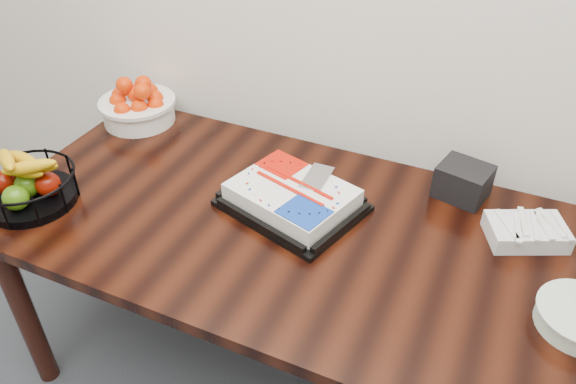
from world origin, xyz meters
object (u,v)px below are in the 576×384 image
at_px(cake_tray, 292,198).
at_px(napkin_box, 463,181).
at_px(tangerine_bowl, 137,102).
at_px(fruit_basket, 27,185).
at_px(table, 288,244).

xyz_separation_m(cake_tray, napkin_box, (0.46, 0.28, 0.02)).
height_order(tangerine_bowl, napkin_box, tangerine_bowl).
distance_m(cake_tray, tangerine_bowl, 0.79).
bearing_deg(fruit_basket, tangerine_bowl, 90.35).
bearing_deg(table, fruit_basket, -162.88).
bearing_deg(table, cake_tray, 103.60).
distance_m(table, napkin_box, 0.58).
xyz_separation_m(table, fruit_basket, (-0.77, -0.24, 0.15)).
bearing_deg(napkin_box, cake_tray, -148.80).
bearing_deg(fruit_basket, napkin_box, 25.87).
distance_m(fruit_basket, napkin_box, 1.34).
height_order(table, tangerine_bowl, tangerine_bowl).
height_order(cake_tray, tangerine_bowl, tangerine_bowl).
bearing_deg(cake_tray, napkin_box, 31.20).
relative_size(cake_tray, fruit_basket, 1.59).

